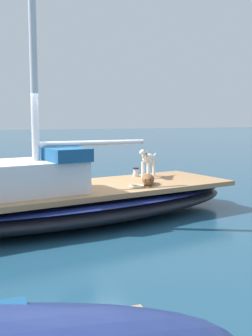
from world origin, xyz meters
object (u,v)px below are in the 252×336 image
(sailboat_main, at_px, (80,203))
(dog_white, at_px, (148,160))
(dog_brown, at_px, (148,180))
(deck_winch, at_px, (136,172))
(coiled_rope, at_px, (137,186))

(sailboat_main, bearing_deg, dog_white, -67.66)
(dog_brown, height_order, dog_white, dog_white)
(deck_winch, relative_size, coiled_rope, 0.65)
(sailboat_main, relative_size, dog_brown, 8.49)
(dog_white, bearing_deg, deck_winch, 36.90)
(sailboat_main, distance_m, deck_winch, 2.00)
(sailboat_main, distance_m, dog_brown, 1.50)
(sailboat_main, xyz_separation_m, deck_winch, (1.02, -1.67, 0.42))
(dog_white, height_order, deck_winch, dog_white)
(coiled_rope, bearing_deg, dog_white, -34.35)
(dog_white, xyz_separation_m, deck_winch, (0.25, 0.19, -0.32))
(coiled_rope, bearing_deg, deck_winch, -23.09)
(dog_brown, bearing_deg, dog_white, -24.69)
(sailboat_main, xyz_separation_m, dog_brown, (-0.18, -1.43, 0.43))
(deck_winch, xyz_separation_m, coiled_rope, (-1.40, 0.60, -0.08))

